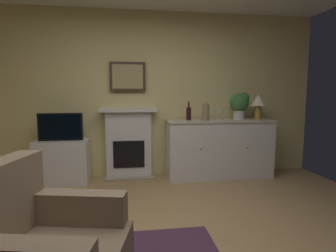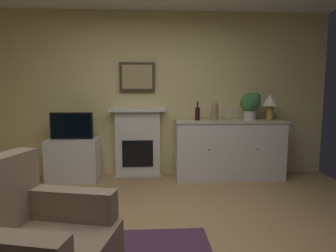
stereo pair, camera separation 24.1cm
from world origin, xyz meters
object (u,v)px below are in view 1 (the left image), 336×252
Objects in this scene: sideboard_cabinet at (219,148)px; vase_decorative at (206,111)px; framed_picture at (128,77)px; tv_set at (61,127)px; fireplace_unit at (129,143)px; wine_glass_center at (223,112)px; tv_cabinet at (63,162)px; wine_glass_left at (215,112)px; wine_bottle at (189,113)px; potted_plant_small at (240,103)px; table_lamp at (258,102)px.

vase_decorative reaches higher than sideboard_cabinet.
tv_set is (-0.97, -0.23, -0.74)m from framed_picture.
fireplace_unit is at bearing -90.00° from framed_picture.
fireplace_unit is at bearing 171.61° from wine_glass_center.
framed_picture is at bearing 13.31° from tv_set.
tv_cabinet is (-0.97, -0.16, -0.22)m from fireplace_unit.
wine_glass_left is 1.00× the size of wine_glass_center.
vase_decorative is 2.17m from tv_set.
wine_bottle is 0.85m from potted_plant_small.
wine_bottle is at bearing 177.00° from wine_glass_left.
framed_picture is 1.38× the size of table_lamp.
framed_picture is 3.33× the size of wine_glass_left.
vase_decorative is at bearing -10.90° from fireplace_unit.
vase_decorative is (0.25, -0.08, 0.03)m from wine_bottle.
tv_set is (-2.32, -0.02, -0.19)m from wine_glass_left.
framed_picture is 1.32m from vase_decorative.
wine_glass_center is at bearing -8.39° from fireplace_unit.
sideboard_cabinet is 0.79m from potted_plant_small.
wine_glass_left is 0.27× the size of tv_set.
tv_cabinet is at bearing -179.44° from wine_bottle.
sideboard_cabinet is at bearing 11.37° from vase_decorative.
wine_bottle reaches higher than fireplace_unit.
wine_glass_left is (1.35, -0.17, 0.49)m from fireplace_unit.
vase_decorative reaches higher than wine_glass_left.
tv_set is at bearing -169.23° from fireplace_unit.
wine_glass_center is 2.53m from tv_cabinet.
wine_glass_center is (1.46, -0.26, -0.55)m from framed_picture.
table_lamp is at bearing -6.17° from framed_picture.
table_lamp is at bearing 3.26° from vase_decorative.
table_lamp is 1.14m from wine_bottle.
table_lamp is at bearing -0.28° from tv_cabinet.
table_lamp is (2.06, -0.22, -0.39)m from framed_picture.
vase_decorative is at bearing -170.81° from potted_plant_small.
tv_cabinet is at bearing 178.27° from vase_decorative.
wine_glass_left is (1.35, -0.21, -0.55)m from framed_picture.
framed_picture reaches higher than fireplace_unit.
vase_decorative is at bearing -176.74° from table_lamp.
vase_decorative reaches higher than tv_set.
sideboard_cabinet reaches higher than tv_cabinet.
tv_cabinet is at bearing -167.99° from framed_picture.
wine_glass_center is 0.22× the size of tv_cabinet.
potted_plant_small is at bearing 14.77° from wine_glass_center.
potted_plant_small is (2.74, 0.05, 0.33)m from tv_set.
wine_bottle is 1.92m from tv_set.
sideboard_cabinet is 10.23× the size of wine_glass_center.
fireplace_unit is 6.67× the size of wine_glass_left.
framed_picture is 1.83m from potted_plant_small.
tv_set is (-2.43, 0.03, -0.19)m from wine_glass_center.
wine_glass_center is at bearing -7.73° from wine_bottle.
fireplace_unit is at bearing 175.74° from potted_plant_small.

